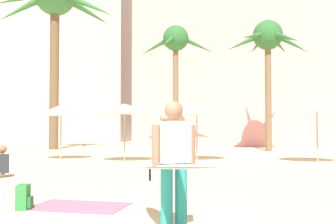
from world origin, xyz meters
TOP-DOWN VIEW (x-y plane):
  - hotel_pink at (3.43, 29.68)m, footprint 17.09×9.61m
  - palm_tree_far_left at (-8.97, 20.06)m, footprint 8.54×8.18m
  - palm_tree_left at (-1.31, 20.45)m, footprint 4.86×4.95m
  - palm_tree_center at (4.21, 20.03)m, footprint 4.91×4.67m
  - cafe_umbrella_0 at (-2.28, 11.77)m, footprint 2.32×2.32m
  - cafe_umbrella_1 at (-5.27, 12.40)m, footprint 2.05×2.05m
  - cafe_umbrella_2 at (0.58, 12.82)m, footprint 2.64×2.64m
  - cafe_umbrella_5 at (5.37, 12.41)m, footprint 2.33×2.33m
  - beach_towel at (-0.67, 2.31)m, footprint 1.72×1.20m
  - backpack at (-1.51, 1.95)m, footprint 0.29×0.33m
  - person_near_right at (1.22, 0.58)m, footprint 1.54×3.07m
  - person_mid_right at (0.42, 5.06)m, footprint 0.30×0.61m

SIDE VIEW (x-z plane):
  - beach_towel at x=-0.67m, z-range 0.00..0.01m
  - backpack at x=-1.51m, z-range -0.01..0.41m
  - person_near_right at x=1.22m, z-range 0.06..1.79m
  - person_mid_right at x=0.42m, z-range 0.09..1.82m
  - cafe_umbrella_1 at x=-5.27m, z-range 0.95..3.31m
  - cafe_umbrella_2 at x=0.58m, z-range 0.96..3.30m
  - cafe_umbrella_0 at x=-2.28m, z-range 0.97..3.32m
  - cafe_umbrella_5 at x=5.37m, z-range 1.00..3.40m
  - palm_tree_center at x=4.21m, z-range 2.49..10.16m
  - palm_tree_left at x=-1.31m, z-range 2.51..10.16m
  - hotel_pink at x=3.43m, z-range 0.00..13.98m
  - palm_tree_far_left at x=-8.97m, z-range 3.50..14.58m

